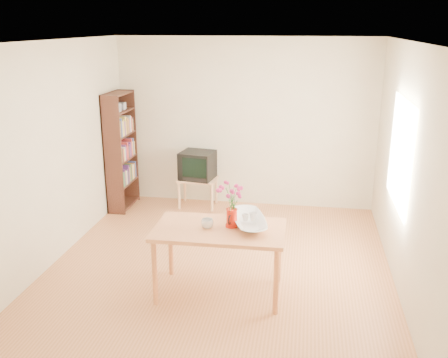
% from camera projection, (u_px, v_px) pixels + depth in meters
% --- Properties ---
extents(room, '(4.50, 4.50, 4.50)m').
position_uv_depth(room, '(222.00, 161.00, 5.58)').
color(room, '#B56D40').
rests_on(room, ground).
extents(table, '(1.36, 0.80, 0.75)m').
position_uv_depth(table, '(219.00, 236.00, 5.19)').
color(table, '#CC7646').
rests_on(table, ground).
extents(tv_stand, '(0.60, 0.45, 0.46)m').
position_uv_depth(tv_stand, '(198.00, 183.00, 7.82)').
color(tv_stand, '#E3AF80').
rests_on(tv_stand, ground).
extents(bookshelf, '(0.28, 0.70, 1.80)m').
position_uv_depth(bookshelf, '(121.00, 155.00, 7.66)').
color(bookshelf, '#341911').
rests_on(bookshelf, ground).
extents(pitcher, '(0.13, 0.21, 0.20)m').
position_uv_depth(pitcher, '(232.00, 218.00, 5.18)').
color(pitcher, red).
rests_on(pitcher, table).
extents(flowers, '(0.22, 0.22, 0.32)m').
position_uv_depth(flowers, '(232.00, 195.00, 5.10)').
color(flowers, '#D83280').
rests_on(flowers, pitcher).
extents(mug, '(0.17, 0.17, 0.10)m').
position_uv_depth(mug, '(207.00, 224.00, 5.15)').
color(mug, white).
rests_on(mug, table).
extents(bowl, '(0.61, 0.61, 0.46)m').
position_uv_depth(bowl, '(249.00, 204.00, 5.20)').
color(bowl, white).
rests_on(bowl, table).
extents(teacup_a, '(0.09, 0.09, 0.06)m').
position_uv_depth(teacup_a, '(245.00, 208.00, 5.22)').
color(teacup_a, white).
rests_on(teacup_a, bowl).
extents(teacup_b, '(0.09, 0.09, 0.07)m').
position_uv_depth(teacup_b, '(254.00, 207.00, 5.22)').
color(teacup_b, white).
rests_on(teacup_b, bowl).
extents(television, '(0.55, 0.52, 0.43)m').
position_uv_depth(television, '(198.00, 165.00, 7.75)').
color(television, black).
rests_on(television, tv_stand).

